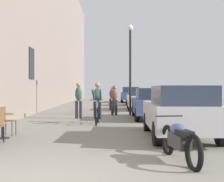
# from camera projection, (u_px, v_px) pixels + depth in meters

# --- Properties ---
(cafe_table_mid) EXTENTS (0.64, 0.64, 0.72)m
(cafe_table_mid) POSITION_uv_depth(u_px,v_px,m) (3.00, 121.00, 9.32)
(cafe_table_mid) COLOR black
(cafe_table_mid) RESTS_ON ground_plane
(cafe_chair_mid_toward_street) EXTENTS (0.41, 0.41, 0.89)m
(cafe_chair_mid_toward_street) POSITION_uv_depth(u_px,v_px,m) (6.00, 119.00, 9.90)
(cafe_chair_mid_toward_street) COLOR black
(cafe_chair_mid_toward_street) RESTS_ON ground_plane
(cyclist_on_bicycle) EXTENTS (0.52, 1.76, 1.74)m
(cyclist_on_bicycle) POSITION_uv_depth(u_px,v_px,m) (97.00, 104.00, 13.17)
(cyclist_on_bicycle) COLOR black
(cyclist_on_bicycle) RESTS_ON ground_plane
(pedestrian_near) EXTENTS (0.37, 0.28, 1.74)m
(pedestrian_near) POSITION_uv_depth(u_px,v_px,m) (79.00, 98.00, 15.39)
(pedestrian_near) COLOR #26262D
(pedestrian_near) RESTS_ON ground_plane
(pedestrian_mid) EXTENTS (0.36, 0.28, 1.62)m
(pedestrian_mid) POSITION_uv_depth(u_px,v_px,m) (114.00, 98.00, 17.39)
(pedestrian_mid) COLOR #26262D
(pedestrian_mid) RESTS_ON ground_plane
(pedestrian_far) EXTENTS (0.38, 0.30, 1.61)m
(pedestrian_far) POSITION_uv_depth(u_px,v_px,m) (115.00, 98.00, 19.08)
(pedestrian_far) COLOR #26262D
(pedestrian_far) RESTS_ON ground_plane
(pedestrian_furthest) EXTENTS (0.35, 0.26, 1.61)m
(pedestrian_furthest) POSITION_uv_depth(u_px,v_px,m) (112.00, 97.00, 21.31)
(pedestrian_furthest) COLOR #26262D
(pedestrian_furthest) RESTS_ON ground_plane
(street_lamp) EXTENTS (0.32, 0.32, 4.90)m
(street_lamp) POSITION_uv_depth(u_px,v_px,m) (130.00, 58.00, 17.30)
(street_lamp) COLOR black
(street_lamp) RESTS_ON ground_plane
(parked_car_nearest) EXTENTS (1.92, 4.36, 1.53)m
(parked_car_nearest) POSITION_uv_depth(u_px,v_px,m) (179.00, 111.00, 9.40)
(parked_car_nearest) COLOR #B7B7BC
(parked_car_nearest) RESTS_ON ground_plane
(parked_car_second) EXTENTS (1.82, 4.15, 1.46)m
(parked_car_second) POSITION_uv_depth(u_px,v_px,m) (152.00, 103.00, 15.21)
(parked_car_second) COLOR #384C84
(parked_car_second) RESTS_ON ground_plane
(parked_car_third) EXTENTS (1.85, 4.18, 1.47)m
(parked_car_third) POSITION_uv_depth(u_px,v_px,m) (140.00, 99.00, 21.59)
(parked_car_third) COLOR beige
(parked_car_third) RESTS_ON ground_plane
(parked_car_fourth) EXTENTS (1.76, 4.04, 1.43)m
(parked_car_fourth) POSITION_uv_depth(u_px,v_px,m) (136.00, 97.00, 27.25)
(parked_car_fourth) COLOR #384C84
(parked_car_fourth) RESTS_ON ground_plane
(parked_car_fifth) EXTENTS (1.95, 4.49, 1.59)m
(parked_car_fifth) POSITION_uv_depth(u_px,v_px,m) (130.00, 94.00, 32.86)
(parked_car_fifth) COLOR #384C84
(parked_car_fifth) RESTS_ON ground_plane
(parked_motorcycle) EXTENTS (0.62, 2.14, 0.92)m
(parked_motorcycle) POSITION_uv_depth(u_px,v_px,m) (180.00, 141.00, 6.42)
(parked_motorcycle) COLOR black
(parked_motorcycle) RESTS_ON ground_plane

